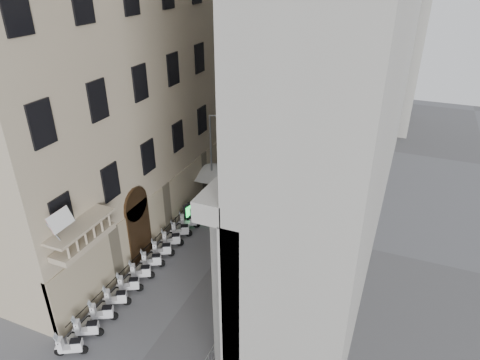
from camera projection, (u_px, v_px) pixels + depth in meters
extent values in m
cylinder|color=white|center=(195.00, 192.00, 36.47)|extent=(0.06, 0.06, 2.18)
cylinder|color=white|center=(224.00, 198.00, 35.54)|extent=(0.06, 0.06, 2.18)
cylinder|color=white|center=(209.00, 179.00, 38.75)|extent=(0.06, 0.06, 2.18)
cylinder|color=white|center=(237.00, 184.00, 37.82)|extent=(0.06, 0.06, 2.18)
cube|color=silver|center=(216.00, 176.00, 36.62)|extent=(2.97, 2.97, 0.12)
cone|color=silver|center=(216.00, 171.00, 36.39)|extent=(3.96, 3.96, 0.99)
cylinder|color=gray|center=(211.00, 159.00, 35.80)|extent=(0.16, 0.16, 7.72)
cylinder|color=gray|center=(224.00, 116.00, 33.86)|extent=(2.28, 0.64, 0.12)
cube|color=gray|center=(237.00, 117.00, 33.73)|extent=(0.52, 0.32, 0.14)
cube|color=black|center=(187.00, 213.00, 34.04)|extent=(0.38, 0.79, 1.60)
cube|color=#19E54C|center=(188.00, 212.00, 33.89)|extent=(0.15, 0.57, 0.89)
imported|color=#0E1038|center=(289.00, 159.00, 43.01)|extent=(0.76, 0.60, 1.85)
imported|color=black|center=(293.00, 160.00, 42.89)|extent=(0.94, 0.81, 1.68)
imported|color=black|center=(256.00, 167.00, 41.35)|extent=(0.95, 0.65, 1.88)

